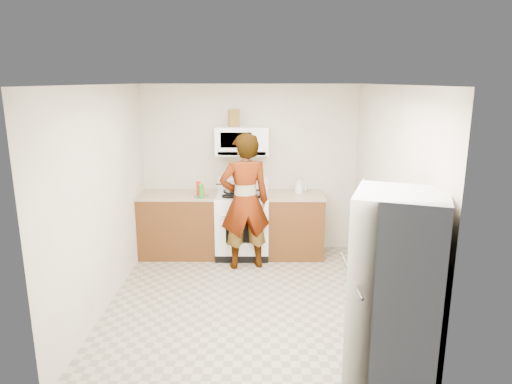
{
  "coord_description": "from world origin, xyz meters",
  "views": [
    {
      "loc": [
        0.16,
        -4.95,
        2.54
      ],
      "look_at": [
        0.11,
        0.55,
        1.2
      ],
      "focal_mm": 32.0,
      "sensor_mm": 36.0,
      "label": 1
    }
  ],
  "objects_px": {
    "kettle": "(299,187)",
    "gas_range": "(242,224)",
    "fridge": "(395,293)",
    "person": "(245,202)",
    "saucepan": "(232,187)",
    "microwave": "(242,141)"
  },
  "relations": [
    {
      "from": "fridge",
      "to": "gas_range",
      "type": "bearing_deg",
      "value": 133.32
    },
    {
      "from": "fridge",
      "to": "person",
      "type": "bearing_deg",
      "value": 136.09
    },
    {
      "from": "kettle",
      "to": "gas_range",
      "type": "bearing_deg",
      "value": -168.58
    },
    {
      "from": "person",
      "to": "kettle",
      "type": "bearing_deg",
      "value": -157.61
    },
    {
      "from": "kettle",
      "to": "saucepan",
      "type": "bearing_deg",
      "value": -176.29
    },
    {
      "from": "person",
      "to": "fridge",
      "type": "bearing_deg",
      "value": 104.46
    },
    {
      "from": "saucepan",
      "to": "gas_range",
      "type": "bearing_deg",
      "value": -37.98
    },
    {
      "from": "microwave",
      "to": "fridge",
      "type": "xyz_separation_m",
      "value": [
        1.36,
        -3.13,
        -0.85
      ]
    },
    {
      "from": "fridge",
      "to": "kettle",
      "type": "height_order",
      "value": "fridge"
    },
    {
      "from": "person",
      "to": "saucepan",
      "type": "relative_size",
      "value": 8.38
    },
    {
      "from": "person",
      "to": "saucepan",
      "type": "bearing_deg",
      "value": -83.24
    },
    {
      "from": "gas_range",
      "to": "person",
      "type": "xyz_separation_m",
      "value": [
        0.05,
        -0.45,
        0.46
      ]
    },
    {
      "from": "fridge",
      "to": "kettle",
      "type": "relative_size",
      "value": 10.52
    },
    {
      "from": "microwave",
      "to": "saucepan",
      "type": "bearing_deg",
      "value": -175.2
    },
    {
      "from": "microwave",
      "to": "person",
      "type": "height_order",
      "value": "microwave"
    },
    {
      "from": "microwave",
      "to": "fridge",
      "type": "height_order",
      "value": "microwave"
    },
    {
      "from": "person",
      "to": "saucepan",
      "type": "height_order",
      "value": "person"
    },
    {
      "from": "person",
      "to": "kettle",
      "type": "relative_size",
      "value": 11.65
    },
    {
      "from": "kettle",
      "to": "microwave",
      "type": "bearing_deg",
      "value": -177.31
    },
    {
      "from": "gas_range",
      "to": "kettle",
      "type": "distance_m",
      "value": 0.99
    },
    {
      "from": "gas_range",
      "to": "kettle",
      "type": "xyz_separation_m",
      "value": [
        0.84,
        0.1,
        0.53
      ]
    },
    {
      "from": "gas_range",
      "to": "kettle",
      "type": "height_order",
      "value": "gas_range"
    }
  ]
}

